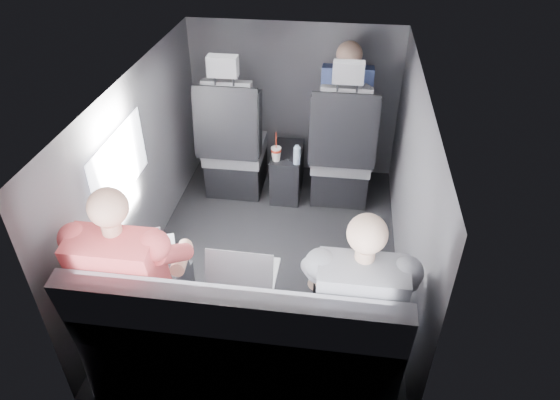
# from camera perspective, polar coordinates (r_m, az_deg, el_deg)

# --- Properties ---
(floor) EXTENTS (2.60, 2.60, 0.00)m
(floor) POSITION_cam_1_polar(r_m,az_deg,el_deg) (3.70, -0.88, -6.52)
(floor) COLOR black
(floor) RESTS_ON ground
(ceiling) EXTENTS (2.60, 2.60, 0.00)m
(ceiling) POSITION_cam_1_polar(r_m,az_deg,el_deg) (2.99, -1.11, 13.27)
(ceiling) COLOR #B2B2AD
(ceiling) RESTS_ON panel_back
(panel_left) EXTENTS (0.02, 2.60, 1.35)m
(panel_left) POSITION_cam_1_polar(r_m,az_deg,el_deg) (3.53, -15.61, 3.29)
(panel_left) COLOR #56565B
(panel_left) RESTS_ON floor
(panel_right) EXTENTS (0.02, 2.60, 1.35)m
(panel_right) POSITION_cam_1_polar(r_m,az_deg,el_deg) (3.30, 14.66, 1.08)
(panel_right) COLOR #56565B
(panel_right) RESTS_ON floor
(panel_front) EXTENTS (1.80, 0.02, 1.35)m
(panel_front) POSITION_cam_1_polar(r_m,az_deg,el_deg) (4.44, 1.58, 11.32)
(panel_front) COLOR #56565B
(panel_front) RESTS_ON floor
(panel_back) EXTENTS (1.80, 0.02, 1.35)m
(panel_back) POSITION_cam_1_polar(r_m,az_deg,el_deg) (2.33, -5.94, -15.08)
(panel_back) COLOR #56565B
(panel_back) RESTS_ON floor
(side_window) EXTENTS (0.02, 0.75, 0.42)m
(side_window) POSITION_cam_1_polar(r_m,az_deg,el_deg) (3.18, -17.80, 3.88)
(side_window) COLOR white
(side_window) RESTS_ON panel_left
(seatbelt) EXTENTS (0.35, 0.11, 0.59)m
(seatbelt) POSITION_cam_1_polar(r_m,az_deg,el_deg) (3.79, 7.37, 8.81)
(seatbelt) COLOR black
(seatbelt) RESTS_ON front_seat_right
(front_seat_left) EXTENTS (0.52, 0.58, 1.26)m
(front_seat_left) POSITION_cam_1_polar(r_m,az_deg,el_deg) (4.22, -5.30, 5.70)
(front_seat_left) COLOR black
(front_seat_left) RESTS_ON floor
(front_seat_right) EXTENTS (0.52, 0.58, 1.26)m
(front_seat_right) POSITION_cam_1_polar(r_m,az_deg,el_deg) (4.13, 7.03, 4.86)
(front_seat_right) COLOR black
(front_seat_right) RESTS_ON floor
(center_console) EXTENTS (0.24, 0.48, 0.41)m
(center_console) POSITION_cam_1_polar(r_m,az_deg,el_deg) (4.29, 0.84, 3.25)
(center_console) COLOR black
(center_console) RESTS_ON floor
(rear_bench) EXTENTS (1.60, 0.57, 0.92)m
(rear_bench) POSITION_cam_1_polar(r_m,az_deg,el_deg) (2.76, -4.35, -16.24)
(rear_bench) COLOR slate
(rear_bench) RESTS_ON floor
(soda_cup) EXTENTS (0.08, 0.08, 0.25)m
(soda_cup) POSITION_cam_1_polar(r_m,az_deg,el_deg) (4.03, -0.44, 5.37)
(soda_cup) COLOR white
(soda_cup) RESTS_ON center_console
(water_bottle) EXTENTS (0.06, 0.06, 0.16)m
(water_bottle) POSITION_cam_1_polar(r_m,az_deg,el_deg) (3.98, 1.94, 5.13)
(water_bottle) COLOR #98B7CF
(water_bottle) RESTS_ON center_console
(laptop_white) EXTENTS (0.42, 0.44, 0.26)m
(laptop_white) POSITION_cam_1_polar(r_m,az_deg,el_deg) (2.88, -15.77, -5.83)
(laptop_white) COLOR silver
(laptop_white) RESTS_ON passenger_rear_left
(laptop_silver) EXTENTS (0.35, 0.31, 0.25)m
(laptop_silver) POSITION_cam_1_polar(r_m,az_deg,el_deg) (2.67, -4.22, -8.14)
(laptop_silver) COLOR #B1B1B6
(laptop_silver) RESTS_ON rear_bench
(laptop_black) EXTENTS (0.39, 0.36, 0.26)m
(laptop_black) POSITION_cam_1_polar(r_m,az_deg,el_deg) (2.65, 8.01, -8.72)
(laptop_black) COLOR black
(laptop_black) RESTS_ON passenger_rear_right
(passenger_rear_left) EXTENTS (0.52, 0.64, 1.25)m
(passenger_rear_left) POSITION_cam_1_polar(r_m,az_deg,el_deg) (2.73, -16.15, -8.47)
(passenger_rear_left) COLOR #333338
(passenger_rear_left) RESTS_ON rear_bench
(passenger_rear_right) EXTENTS (0.50, 0.62, 1.22)m
(passenger_rear_right) POSITION_cam_1_polar(r_m,az_deg,el_deg) (2.55, 8.79, -11.29)
(passenger_rear_right) COLOR navy
(passenger_rear_right) RESTS_ON rear_bench
(passenger_front_right) EXTENTS (0.41, 0.41, 0.84)m
(passenger_front_right) POSITION_cam_1_polar(r_m,az_deg,el_deg) (4.20, 7.48, 10.80)
(passenger_front_right) COLOR navy
(passenger_front_right) RESTS_ON front_seat_right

